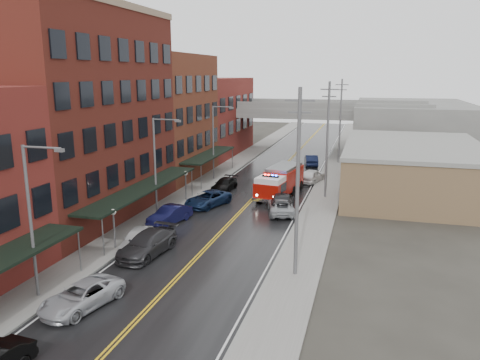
# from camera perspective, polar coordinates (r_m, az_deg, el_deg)

# --- Properties ---
(road) EXTENTS (11.00, 160.00, 0.02)m
(road) POSITION_cam_1_polar(r_m,az_deg,el_deg) (46.29, 0.80, -3.12)
(road) COLOR black
(road) RESTS_ON ground
(sidewalk_left) EXTENTS (3.00, 160.00, 0.15)m
(sidewalk_left) POSITION_cam_1_polar(r_m,az_deg,el_deg) (48.57, -7.57, -2.38)
(sidewalk_left) COLOR slate
(sidewalk_left) RESTS_ON ground
(sidewalk_right) EXTENTS (3.00, 160.00, 0.15)m
(sidewalk_right) POSITION_cam_1_polar(r_m,az_deg,el_deg) (45.05, 9.83, -3.68)
(sidewalk_right) COLOR slate
(sidewalk_right) RESTS_ON ground
(curb_left) EXTENTS (0.30, 160.00, 0.15)m
(curb_left) POSITION_cam_1_polar(r_m,az_deg,el_deg) (47.96, -5.75, -2.53)
(curb_left) COLOR gray
(curb_left) RESTS_ON ground
(curb_right) EXTENTS (0.30, 160.00, 0.15)m
(curb_right) POSITION_cam_1_polar(r_m,az_deg,el_deg) (45.22, 7.75, -3.54)
(curb_right) COLOR gray
(curb_right) RESTS_ON ground
(brick_building_b) EXTENTS (9.00, 20.00, 18.00)m
(brick_building_b) POSITION_cam_1_polar(r_m,az_deg,el_deg) (43.79, -18.87, 7.26)
(brick_building_b) COLOR #581C17
(brick_building_b) RESTS_ON ground
(brick_building_c) EXTENTS (9.00, 15.00, 15.00)m
(brick_building_c) POSITION_cam_1_polar(r_m,az_deg,el_deg) (59.15, -9.19, 7.62)
(brick_building_c) COLOR brown
(brick_building_c) RESTS_ON ground
(brick_building_far) EXTENTS (9.00, 20.00, 12.00)m
(brick_building_far) POSITION_cam_1_polar(r_m,az_deg,el_deg) (75.47, -3.58, 7.73)
(brick_building_far) COLOR maroon
(brick_building_far) RESTS_ON ground
(tan_building) EXTENTS (14.00, 22.00, 5.00)m
(tan_building) POSITION_cam_1_polar(r_m,az_deg,el_deg) (54.23, 20.22, 1.17)
(tan_building) COLOR brown
(tan_building) RESTS_ON ground
(right_far_block) EXTENTS (18.00, 30.00, 8.00)m
(right_far_block) POSITION_cam_1_polar(r_m,az_deg,el_deg) (83.76, 20.15, 6.11)
(right_far_block) COLOR slate
(right_far_block) RESTS_ON ground
(awning_1) EXTENTS (2.60, 18.00, 3.09)m
(awning_1) POSITION_cam_1_polar(r_m,az_deg,el_deg) (41.80, -11.66, -0.93)
(awning_1) COLOR black
(awning_1) RESTS_ON ground
(awning_2) EXTENTS (2.60, 13.00, 3.09)m
(awning_2) POSITION_cam_1_polar(r_m,az_deg,el_deg) (57.57, -3.75, 3.08)
(awning_2) COLOR black
(awning_2) RESTS_ON ground
(globe_lamp_1) EXTENTS (0.44, 0.44, 3.12)m
(globe_lamp_1) POSITION_cam_1_polar(r_m,az_deg,el_deg) (35.58, -15.16, -4.69)
(globe_lamp_1) COLOR #59595B
(globe_lamp_1) RESTS_ON ground
(globe_lamp_2) EXTENTS (0.44, 0.44, 3.12)m
(globe_lamp_2) POSITION_cam_1_polar(r_m,az_deg,el_deg) (47.69, -6.65, 0.13)
(globe_lamp_2) COLOR #59595B
(globe_lamp_2) RESTS_ON ground
(street_lamp_0) EXTENTS (2.64, 0.22, 9.00)m
(street_lamp_0) POSITION_cam_1_polar(r_m,az_deg,el_deg) (28.61, -23.88, -3.65)
(street_lamp_0) COLOR #59595B
(street_lamp_0) RESTS_ON ground
(street_lamp_1) EXTENTS (2.64, 0.22, 9.00)m
(street_lamp_1) POSITION_cam_1_polar(r_m,az_deg,el_deg) (41.80, -10.03, 2.23)
(street_lamp_1) COLOR #59595B
(street_lamp_1) RESTS_ON ground
(street_lamp_2) EXTENTS (2.64, 0.22, 9.00)m
(street_lamp_2) POSITION_cam_1_polar(r_m,az_deg,el_deg) (56.47, -3.05, 5.15)
(street_lamp_2) COLOR #59595B
(street_lamp_2) RESTS_ON ground
(utility_pole_0) EXTENTS (1.80, 0.24, 12.00)m
(utility_pole_0) POSITION_cam_1_polar(r_m,az_deg,el_deg) (29.06, 7.04, -0.09)
(utility_pole_0) COLOR #59595B
(utility_pole_0) RESTS_ON ground
(utility_pole_1) EXTENTS (1.80, 0.24, 12.00)m
(utility_pole_1) POSITION_cam_1_polar(r_m,az_deg,el_deg) (48.64, 10.61, 5.03)
(utility_pole_1) COLOR #59595B
(utility_pole_1) RESTS_ON ground
(utility_pole_2) EXTENTS (1.80, 0.24, 12.00)m
(utility_pole_2) POSITION_cam_1_polar(r_m,az_deg,el_deg) (68.46, 12.13, 7.19)
(utility_pole_2) COLOR #59595B
(utility_pole_2) RESTS_ON ground
(overpass) EXTENTS (40.00, 10.00, 7.50)m
(overpass) POSITION_cam_1_polar(r_m,az_deg,el_deg) (76.18, 7.01, 7.69)
(overpass) COLOR slate
(overpass) RESTS_ON ground
(fire_truck) EXTENTS (4.39, 8.76, 3.08)m
(fire_truck) POSITION_cam_1_polar(r_m,az_deg,el_deg) (49.58, 4.87, -0.10)
(fire_truck) COLOR #940E06
(fire_truck) RESTS_ON ground
(parked_car_left_2) EXTENTS (3.44, 5.44, 1.40)m
(parked_car_left_2) POSITION_cam_1_polar(r_m,az_deg,el_deg) (28.19, -18.73, -13.23)
(parked_car_left_2) COLOR #AEB0B6
(parked_car_left_2) RESTS_ON ground
(parked_car_left_3) EXTENTS (2.95, 5.95, 1.66)m
(parked_car_left_3) POSITION_cam_1_polar(r_m,az_deg,el_deg) (34.50, -11.22, -7.64)
(parked_car_left_3) COLOR #2B2A2D
(parked_car_left_3) RESTS_ON ground
(parked_car_left_4) EXTENTS (2.25, 4.43, 1.45)m
(parked_car_left_4) POSITION_cam_1_polar(r_m,az_deg,el_deg) (36.07, -12.43, -6.96)
(parked_car_left_4) COLOR silver
(parked_car_left_4) RESTS_ON ground
(parked_car_left_5) EXTENTS (2.78, 4.89, 1.53)m
(parked_car_left_5) POSITION_cam_1_polar(r_m,az_deg,el_deg) (41.16, -8.55, -4.23)
(parked_car_left_5) COLOR #0E0F34
(parked_car_left_5) RESTS_ON ground
(parked_car_left_6) EXTENTS (4.08, 5.84, 1.48)m
(parked_car_left_6) POSITION_cam_1_polar(r_m,az_deg,el_deg) (46.01, -3.93, -2.30)
(parked_car_left_6) COLOR #112142
(parked_car_left_6) RESTS_ON ground
(parked_car_left_7) EXTENTS (2.19, 4.76, 1.35)m
(parked_car_left_7) POSITION_cam_1_polar(r_m,az_deg,el_deg) (52.10, -1.90, -0.55)
(parked_car_left_7) COLOR black
(parked_car_left_7) RESTS_ON ground
(parked_car_right_0) EXTENTS (3.49, 5.45, 1.40)m
(parked_car_right_0) POSITION_cam_1_polar(r_m,az_deg,el_deg) (43.62, 5.04, -3.24)
(parked_car_right_0) COLOR #9A9DA2
(parked_car_right_0) RESTS_ON ground
(parked_car_right_1) EXTENTS (2.84, 5.62, 1.57)m
(parked_car_right_1) POSITION_cam_1_polar(r_m,az_deg,el_deg) (45.14, 5.16, -2.57)
(parked_car_right_1) COLOR black
(parked_car_right_1) RESTS_ON ground
(parked_car_right_2) EXTENTS (3.10, 5.14, 1.64)m
(parked_car_right_2) POSITION_cam_1_polar(r_m,az_deg,el_deg) (56.48, 8.78, 0.52)
(parked_car_right_2) COLOR silver
(parked_car_right_2) RESTS_ON ground
(parked_car_right_3) EXTENTS (2.58, 5.00, 1.57)m
(parked_car_right_3) POSITION_cam_1_polar(r_m,az_deg,el_deg) (66.77, 8.67, 2.41)
(parked_car_right_3) COLOR black
(parked_car_right_3) RESTS_ON ground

